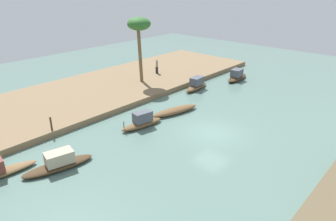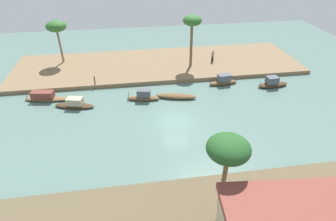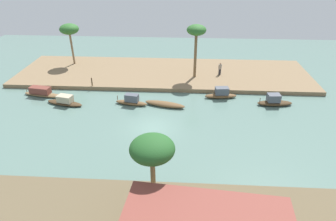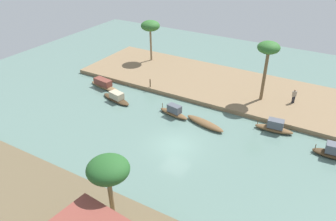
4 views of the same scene
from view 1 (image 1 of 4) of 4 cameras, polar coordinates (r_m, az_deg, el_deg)
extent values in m
plane|color=slate|center=(23.75, 8.30, -4.11)|extent=(67.53, 67.53, 0.00)
cube|color=#846B4C|center=(32.80, -12.26, 3.84)|extent=(39.57, 11.43, 0.49)
ellipsoid|color=brown|center=(26.75, 1.28, -0.03)|extent=(4.74, 2.13, 0.51)
ellipsoid|color=#47331E|center=(20.38, -19.67, -9.67)|extent=(4.47, 2.12, 0.38)
cube|color=tan|center=(20.12, -19.52, -8.20)|extent=(1.84, 1.33, 0.76)
ellipsoid|color=brown|center=(24.40, -4.87, -2.58)|extent=(3.78, 1.53, 0.45)
cube|color=#4C515B|center=(24.17, -4.74, -1.17)|extent=(1.60, 1.04, 0.82)
cylinder|color=brown|center=(23.45, -8.20, -2.62)|extent=(0.07, 0.07, 0.54)
ellipsoid|color=#47331E|center=(36.86, 12.71, 5.93)|extent=(3.98, 1.53, 0.48)
cube|color=#4C515B|center=(36.48, 12.64, 6.84)|extent=(1.43, 1.13, 0.84)
cylinder|color=#47331E|center=(35.25, 11.54, 5.95)|extent=(0.07, 0.07, 0.44)
ellipsoid|color=brown|center=(32.91, 5.27, 4.35)|extent=(3.82, 1.38, 0.49)
cube|color=#4C515B|center=(32.78, 5.39, 5.48)|extent=(1.61, 1.07, 0.82)
cylinder|color=brown|center=(31.44, 3.73, 4.34)|extent=(0.07, 0.07, 0.48)
cylinder|color=#232328|center=(36.87, -2.08, 7.53)|extent=(0.45, 0.45, 0.79)
cube|color=gray|center=(36.68, -2.10, 8.60)|extent=(0.46, 0.48, 0.63)
sphere|color=#9E7556|center=(36.58, -2.11, 9.24)|extent=(0.21, 0.21, 0.21)
cylinder|color=#4C3823|center=(24.19, -20.89, -2.29)|extent=(0.14, 0.14, 1.04)
cylinder|color=brown|center=(33.41, -5.21, 10.10)|extent=(0.36, 0.62, 5.65)
ellipsoid|color=#2D6628|center=(32.83, -5.42, 15.73)|extent=(2.44, 2.44, 1.34)
camera|label=2|loc=(18.49, 90.06, 18.34)|focal=30.08mm
camera|label=3|loc=(25.29, 80.71, 15.79)|focal=32.19mm
camera|label=4|loc=(33.46, 69.77, 22.89)|focal=36.34mm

